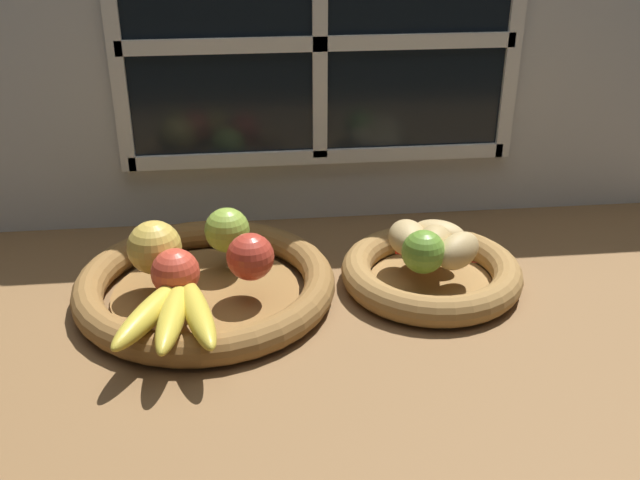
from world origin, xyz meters
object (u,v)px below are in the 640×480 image
object	(u,v)px
fruit_bowl_right	(431,273)
apple_red_front	(175,273)
potato_back	(438,234)
potato_large	(433,243)
apple_red_right	(250,256)
apple_green_back	(227,230)
potato_oblong	(408,237)
apple_golden_left	(154,247)
banana_bunch_front	(174,311)
fruit_bowl_left	(206,285)
lime_near	(423,252)
potato_small	(458,251)
chili_pepper	(437,255)

from	to	relation	value
fruit_bowl_right	apple_red_front	world-z (taller)	apple_red_front
potato_back	potato_large	distance (cm)	4.42
apple_red_right	potato_back	distance (cm)	29.25
apple_red_front	apple_green_back	bearing A→B (deg)	60.71
potato_large	potato_oblong	bearing A→B (deg)	142.13
apple_golden_left	banana_bunch_front	size ratio (longest dim) A/B	0.40
fruit_bowl_left	potato_oblong	distance (cm)	30.48
apple_golden_left	potato_large	world-z (taller)	apple_golden_left
lime_near	potato_small	bearing A→B (deg)	6.67
potato_small	lime_near	bearing A→B (deg)	-173.33
apple_golden_left	lime_near	size ratio (longest dim) A/B	1.23
fruit_bowl_left	apple_golden_left	distance (cm)	9.16
lime_near	potato_oblong	bearing A→B (deg)	98.65
potato_small	lime_near	size ratio (longest dim) A/B	1.31
apple_green_back	potato_small	bearing A→B (deg)	-15.25
chili_pepper	potato_back	bearing A→B (deg)	103.64
apple_red_front	potato_back	size ratio (longest dim) A/B	0.79
fruit_bowl_right	banana_bunch_front	distance (cm)	38.97
fruit_bowl_left	potato_oblong	bearing A→B (deg)	4.85
potato_small	chili_pepper	bearing A→B (deg)	139.94
apple_red_right	banana_bunch_front	size ratio (longest dim) A/B	0.35
apple_red_front	chili_pepper	distance (cm)	37.53
potato_back	chili_pepper	bearing A→B (deg)	-106.00
fruit_bowl_right	apple_green_back	size ratio (longest dim) A/B	3.98
apple_red_right	potato_back	world-z (taller)	apple_red_right
potato_small	potato_oblong	bearing A→B (deg)	138.58
apple_golden_left	lime_near	xyz separation A→B (cm)	(37.60, -4.04, -0.72)
apple_red_front	lime_near	bearing A→B (deg)	4.25
apple_golden_left	apple_red_front	world-z (taller)	apple_golden_left
fruit_bowl_left	apple_golden_left	size ratio (longest dim) A/B	4.89
fruit_bowl_left	potato_large	xyz separation A→B (cm)	(33.26, -0.00, 4.96)
apple_red_front	potato_large	distance (cm)	37.17
potato_back	chili_pepper	world-z (taller)	potato_back
apple_golden_left	apple_red_front	size ratio (longest dim) A/B	1.17
apple_green_back	apple_red_front	size ratio (longest dim) A/B	1.03
apple_green_back	chili_pepper	world-z (taller)	apple_green_back
fruit_bowl_left	apple_red_front	distance (cm)	8.98
fruit_bowl_left	potato_back	xyz separation A→B (cm)	(35.07, 3.99, 4.46)
fruit_bowl_right	lime_near	distance (cm)	6.94
apple_red_right	lime_near	size ratio (longest dim) A/B	1.07
apple_golden_left	potato_oblong	xyz separation A→B (cm)	(36.68, 2.02, -1.40)
potato_small	apple_green_back	bearing A→B (deg)	164.75
potato_large	chili_pepper	xyz separation A→B (cm)	(0.43, -0.83, -1.55)
potato_back	potato_large	size ratio (longest dim) A/B	1.09
potato_large	potato_small	distance (cm)	4.11
potato_small	lime_near	xyz separation A→B (cm)	(-5.25, -0.61, 0.52)
apple_golden_left	apple_red_front	bearing A→B (deg)	-63.51
fruit_bowl_left	lime_near	distance (cm)	31.60
apple_red_right	fruit_bowl_left	bearing A→B (deg)	157.79
fruit_bowl_right	apple_golden_left	size ratio (longest dim) A/B	3.49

